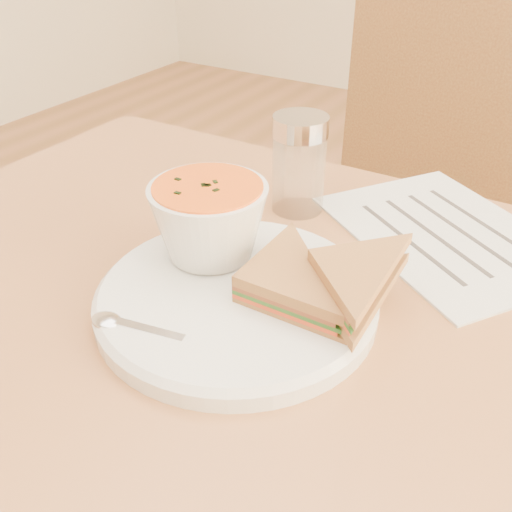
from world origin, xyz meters
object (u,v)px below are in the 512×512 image
Objects in this scene: plate at (236,299)px; condiment_shaker at (299,164)px; chair_far at (387,280)px; soup_bowl at (209,224)px.

condiment_shaker is (-0.04, 0.21, 0.05)m from plate.
plate is (-0.01, -0.47, 0.26)m from chair_far.
chair_far is at bearing 80.99° from soup_bowl.
soup_bowl is (-0.05, 0.04, 0.05)m from plate.
chair_far reaches higher than condiment_shaker.
chair_far is 0.53m from plate.
condiment_shaker is at bearing 85.81° from chair_far.
soup_bowl is at bearing 146.33° from plate.
chair_far is 8.40× the size of soup_bowl.
chair_far is at bearing 77.82° from condiment_shaker.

